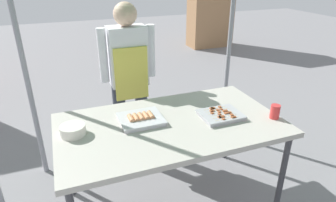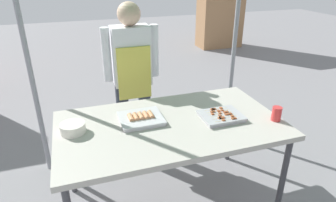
# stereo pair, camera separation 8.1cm
# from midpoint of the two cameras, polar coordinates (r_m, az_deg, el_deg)

# --- Properties ---
(ground_plane) EXTENTS (18.00, 18.00, 0.00)m
(ground_plane) POSITION_cam_midpoint_polar(r_m,az_deg,el_deg) (2.58, 1.32, -18.94)
(ground_plane) COLOR slate
(stall_table) EXTENTS (1.60, 0.90, 0.75)m
(stall_table) POSITION_cam_midpoint_polar(r_m,az_deg,el_deg) (2.15, 1.51, -5.44)
(stall_table) COLOR #B7B2A8
(stall_table) RESTS_ON ground
(tray_grilled_sausages) EXTENTS (0.31, 0.28, 0.05)m
(tray_grilled_sausages) POSITION_cam_midpoint_polar(r_m,az_deg,el_deg) (2.15, -4.17, -3.35)
(tray_grilled_sausages) COLOR silver
(tray_grilled_sausages) RESTS_ON stall_table
(tray_meat_skewers) EXTENTS (0.30, 0.24, 0.04)m
(tray_meat_skewers) POSITION_cam_midpoint_polar(r_m,az_deg,el_deg) (2.22, 11.25, -2.86)
(tray_meat_skewers) COLOR #ADADB2
(tray_meat_skewers) RESTS_ON stall_table
(condiment_bowl) EXTENTS (0.17, 0.17, 0.07)m
(condiment_bowl) POSITION_cam_midpoint_polar(r_m,az_deg,el_deg) (2.08, -16.83, -5.03)
(condiment_bowl) COLOR silver
(condiment_bowl) RESTS_ON stall_table
(drink_cup_near_edge) EXTENTS (0.07, 0.07, 0.10)m
(drink_cup_near_edge) POSITION_cam_midpoint_polar(r_m,az_deg,el_deg) (2.29, 21.16, -2.32)
(drink_cup_near_edge) COLOR red
(drink_cup_near_edge) RESTS_ON stall_table
(vendor_woman) EXTENTS (0.52, 0.22, 1.50)m
(vendor_woman) POSITION_cam_midpoint_polar(r_m,az_deg,el_deg) (2.77, -6.12, 5.75)
(vendor_woman) COLOR #333842
(vendor_woman) RESTS_ON ground
(neighbor_stall_right) EXTENTS (0.97, 0.54, 2.06)m
(neighbor_stall_right) POSITION_cam_midpoint_polar(r_m,az_deg,el_deg) (7.07, 10.58, 18.51)
(neighbor_stall_right) COLOR #9E724C
(neighbor_stall_right) RESTS_ON ground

